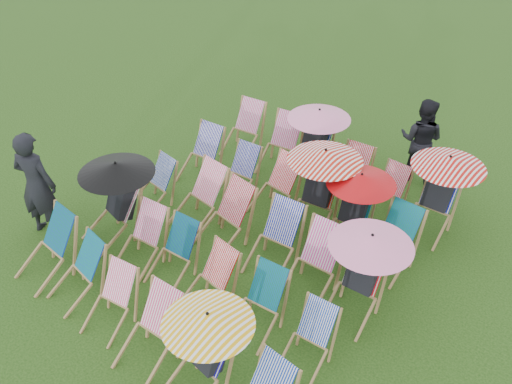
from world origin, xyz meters
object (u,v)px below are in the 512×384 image
Objects in this scene: deckchair_0 at (46,248)px; deckchair_29 at (437,193)px; person_left at (36,184)px; person_rear at (421,140)px.

deckchair_29 reaches higher than deckchair_0.
deckchair_29 is (3.99, 4.68, 0.24)m from deckchair_0.
person_left reaches higher than deckchair_0.
person_left is at bearing -142.93° from deckchair_29.
person_rear is (3.07, 5.91, 0.32)m from deckchair_0.
person_rear is at bearing -148.55° from person_left.
deckchair_29 is 1.54m from person_rear.
deckchair_0 is at bearing 127.16° from person_left.
deckchair_0 is 6.15m from deckchair_29.
person_left is at bearing 43.51° from person_rear.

